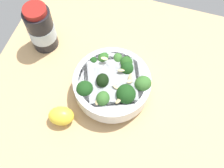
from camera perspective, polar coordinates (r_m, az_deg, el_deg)
name	(u,v)px	position (r cm, az deg, el deg)	size (l,w,h in cm)	color
ground_plane	(112,90)	(74.29, -0.10, -1.17)	(65.62, 65.62, 3.78)	tan
bowl_of_broccoli	(113,84)	(68.22, 0.12, 0.03)	(19.11, 19.98, 9.26)	white
lemon_wedge	(61,116)	(67.93, -10.46, -6.53)	(6.24, 4.63, 4.56)	yellow
bottle_tall	(41,29)	(76.96, -14.46, 11.01)	(7.22, 7.22, 14.23)	black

